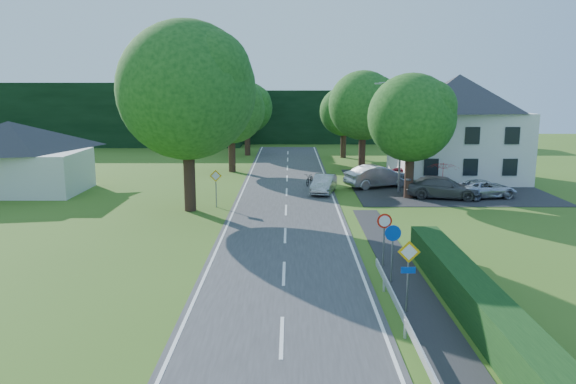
{
  "coord_description": "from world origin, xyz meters",
  "views": [
    {
      "loc": [
        0.26,
        -10.35,
        7.79
      ],
      "look_at": [
        0.14,
        19.53,
        2.05
      ],
      "focal_mm": 35.0,
      "sensor_mm": 36.0,
      "label": 1
    }
  ],
  "objects_px": {
    "streetlight": "(399,132)",
    "parked_car_grey": "(443,188)",
    "parked_car_silver_a": "(378,176)",
    "parked_car_red": "(408,176)",
    "parked_car_silver_b": "(484,189)",
    "moving_car": "(324,184)",
    "motorcycle": "(310,179)",
    "parasol": "(443,176)"
  },
  "relations": [
    {
      "from": "moving_car",
      "to": "parked_car_silver_b",
      "type": "relative_size",
      "value": 0.9
    },
    {
      "from": "parked_car_silver_a",
      "to": "parked_car_grey",
      "type": "relative_size",
      "value": 1.01
    },
    {
      "from": "moving_car",
      "to": "parked_car_silver_a",
      "type": "height_order",
      "value": "parked_car_silver_a"
    },
    {
      "from": "parked_car_silver_a",
      "to": "parked_car_silver_b",
      "type": "height_order",
      "value": "parked_car_silver_a"
    },
    {
      "from": "parasol",
      "to": "parked_car_silver_a",
      "type": "bearing_deg",
      "value": 163.25
    },
    {
      "from": "streetlight",
      "to": "parked_car_red",
      "type": "distance_m",
      "value": 4.98
    },
    {
      "from": "moving_car",
      "to": "parked_car_silver_b",
      "type": "xyz_separation_m",
      "value": [
        11.06,
        -1.65,
        -0.04
      ]
    },
    {
      "from": "parked_car_silver_b",
      "to": "parked_car_silver_a",
      "type": "bearing_deg",
      "value": 46.95
    },
    {
      "from": "motorcycle",
      "to": "parked_car_silver_b",
      "type": "distance_m",
      "value": 12.92
    },
    {
      "from": "moving_car",
      "to": "parked_car_red",
      "type": "distance_m",
      "value": 7.54
    },
    {
      "from": "motorcycle",
      "to": "parked_car_red",
      "type": "relative_size",
      "value": 0.43
    },
    {
      "from": "parked_car_silver_a",
      "to": "parked_car_silver_b",
      "type": "bearing_deg",
      "value": -141.65
    },
    {
      "from": "streetlight",
      "to": "parked_car_grey",
      "type": "height_order",
      "value": "streetlight"
    },
    {
      "from": "moving_car",
      "to": "parasol",
      "type": "height_order",
      "value": "parasol"
    },
    {
      "from": "parked_car_red",
      "to": "parked_car_silver_b",
      "type": "distance_m",
      "value": 6.6
    },
    {
      "from": "streetlight",
      "to": "parked_car_silver_a",
      "type": "height_order",
      "value": "streetlight"
    },
    {
      "from": "streetlight",
      "to": "parked_car_silver_a",
      "type": "xyz_separation_m",
      "value": [
        -1.05,
        2.03,
        -3.58
      ]
    },
    {
      "from": "motorcycle",
      "to": "parked_car_silver_b",
      "type": "height_order",
      "value": "parked_car_silver_b"
    },
    {
      "from": "streetlight",
      "to": "parked_car_grey",
      "type": "bearing_deg",
      "value": -37.7
    },
    {
      "from": "streetlight",
      "to": "moving_car",
      "type": "xyz_separation_m",
      "value": [
        -5.36,
        -0.35,
        -3.76
      ]
    },
    {
      "from": "streetlight",
      "to": "parked_car_red",
      "type": "height_order",
      "value": "streetlight"
    },
    {
      "from": "streetlight",
      "to": "parked_car_grey",
      "type": "relative_size",
      "value": 1.58
    },
    {
      "from": "moving_car",
      "to": "streetlight",
      "type": "bearing_deg",
      "value": 16.26
    },
    {
      "from": "parked_car_silver_b",
      "to": "parasol",
      "type": "bearing_deg",
      "value": 27.25
    },
    {
      "from": "moving_car",
      "to": "parked_car_grey",
      "type": "height_order",
      "value": "parked_car_grey"
    },
    {
      "from": "parked_car_silver_b",
      "to": "parked_car_red",
      "type": "bearing_deg",
      "value": 28.53
    },
    {
      "from": "motorcycle",
      "to": "parked_car_grey",
      "type": "xyz_separation_m",
      "value": [
        9.07,
        -5.05,
        0.27
      ]
    },
    {
      "from": "parked_car_grey",
      "to": "streetlight",
      "type": "bearing_deg",
      "value": 66.44
    },
    {
      "from": "parked_car_red",
      "to": "parked_car_grey",
      "type": "distance_m",
      "value": 5.36
    },
    {
      "from": "parked_car_red",
      "to": "parked_car_silver_b",
      "type": "height_order",
      "value": "parked_car_red"
    },
    {
      "from": "streetlight",
      "to": "parked_car_red",
      "type": "bearing_deg",
      "value": 65.14
    },
    {
      "from": "streetlight",
      "to": "moving_car",
      "type": "bearing_deg",
      "value": -176.29
    },
    {
      "from": "streetlight",
      "to": "motorcycle",
      "type": "distance_m",
      "value": 7.95
    },
    {
      "from": "moving_car",
      "to": "parked_car_silver_b",
      "type": "bearing_deg",
      "value": 4.05
    },
    {
      "from": "parked_car_silver_a",
      "to": "parked_car_grey",
      "type": "distance_m",
      "value": 5.7
    },
    {
      "from": "streetlight",
      "to": "parked_car_silver_b",
      "type": "bearing_deg",
      "value": -19.33
    },
    {
      "from": "streetlight",
      "to": "parked_car_grey",
      "type": "xyz_separation_m",
      "value": [
        2.81,
        -2.17,
        -3.69
      ]
    },
    {
      "from": "parked_car_grey",
      "to": "parked_car_silver_b",
      "type": "relative_size",
      "value": 1.14
    },
    {
      "from": "parked_car_red",
      "to": "parasol",
      "type": "distance_m",
      "value": 3.19
    },
    {
      "from": "parked_car_silver_a",
      "to": "parasol",
      "type": "height_order",
      "value": "parasol"
    },
    {
      "from": "streetlight",
      "to": "motorcycle",
      "type": "relative_size",
      "value": 4.53
    },
    {
      "from": "parked_car_silver_b",
      "to": "parked_car_grey",
      "type": "bearing_deg",
      "value": 81.15
    }
  ]
}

